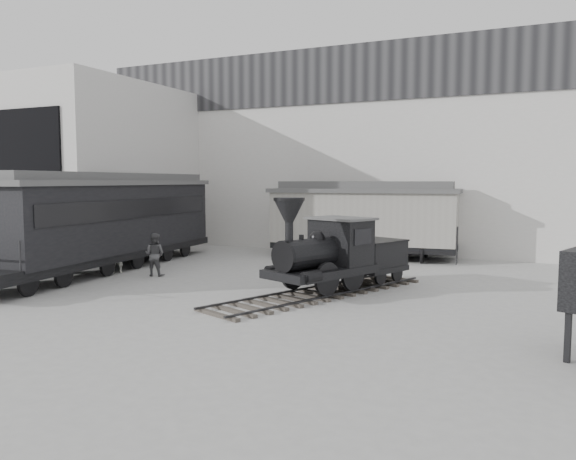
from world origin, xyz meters
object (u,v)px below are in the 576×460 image
at_px(visitor_b, 155,255).
at_px(locomotive, 335,258).
at_px(visitor_a, 116,252).
at_px(boxcar, 363,218).
at_px(passenger_coach, 107,220).

bearing_deg(visitor_b, locomotive, 169.39).
distance_m(locomotive, visitor_b, 7.81).
height_order(locomotive, visitor_a, locomotive).
bearing_deg(locomotive, boxcar, 122.62).
relative_size(locomotive, passenger_coach, 0.63).
xyz_separation_m(passenger_coach, visitor_a, (1.03, -0.65, -1.26)).
distance_m(boxcar, passenger_coach, 12.25).
relative_size(locomotive, visitor_b, 5.27).
relative_size(boxcar, visitor_a, 5.40).
distance_m(boxcar, visitor_a, 12.01).
bearing_deg(boxcar, visitor_b, -129.76).
xyz_separation_m(locomotive, passenger_coach, (-10.79, 0.80, 0.95)).
bearing_deg(visitor_b, visitor_a, -8.45).
bearing_deg(passenger_coach, boxcar, 36.28).
bearing_deg(visitor_b, boxcar, -134.59).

